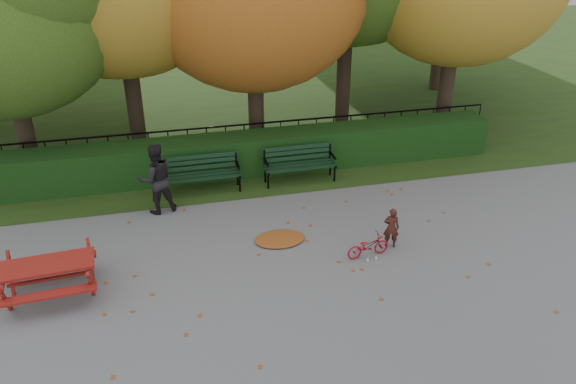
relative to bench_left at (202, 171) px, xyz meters
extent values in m
plane|color=slate|center=(1.30, -3.70, -0.52)|extent=(90.00, 90.00, 0.00)
plane|color=#1F3214|center=(1.30, 10.30, -0.51)|extent=(90.00, 90.00, 0.00)
cube|color=black|center=(1.30, 0.80, -0.02)|extent=(13.00, 0.90, 1.00)
cube|color=black|center=(1.30, 1.60, -0.44)|extent=(14.00, 0.04, 0.04)
cube|color=black|center=(1.30, 1.60, 0.48)|extent=(14.00, 0.04, 0.04)
cylinder|color=black|center=(-1.70, 1.60, -0.02)|extent=(0.03, 0.03, 1.00)
cylinder|color=black|center=(1.30, 1.60, -0.02)|extent=(0.03, 0.03, 1.00)
cylinder|color=black|center=(4.30, 1.60, -0.02)|extent=(0.03, 0.03, 1.00)
cylinder|color=black|center=(7.80, 1.60, -0.02)|extent=(0.03, 0.03, 1.00)
cylinder|color=black|center=(-4.20, 2.10, 0.79)|extent=(0.44, 0.44, 2.62)
cylinder|color=black|center=(-1.50, 3.30, 1.06)|extent=(0.44, 0.44, 3.15)
cylinder|color=black|center=(1.80, 2.50, 0.88)|extent=(0.44, 0.44, 2.80)
cylinder|color=black|center=(4.80, 3.80, 1.23)|extent=(0.44, 0.44, 3.50)
cylinder|color=black|center=(7.50, 2.30, 0.97)|extent=(0.44, 0.44, 2.97)
cylinder|color=black|center=(9.30, 6.30, 1.06)|extent=(0.44, 0.44, 3.15)
cube|color=black|center=(0.00, -0.28, -0.08)|extent=(1.80, 0.12, 0.04)
cube|color=black|center=(0.00, -0.10, -0.08)|extent=(1.80, 0.12, 0.04)
cube|color=black|center=(0.00, 0.08, -0.08)|extent=(1.80, 0.12, 0.04)
cube|color=black|center=(0.00, 0.17, 0.03)|extent=(1.80, 0.05, 0.10)
cube|color=black|center=(0.00, 0.17, 0.18)|extent=(1.80, 0.05, 0.10)
cube|color=black|center=(0.00, 0.17, 0.31)|extent=(1.80, 0.05, 0.10)
cube|color=black|center=(-0.85, -0.10, -0.10)|extent=(0.05, 0.55, 0.06)
cube|color=black|center=(-0.85, 0.17, 0.13)|extent=(0.05, 0.05, 0.41)
cylinder|color=black|center=(-0.85, -0.28, -0.30)|extent=(0.05, 0.05, 0.44)
cylinder|color=black|center=(-0.85, 0.08, -0.30)|extent=(0.05, 0.05, 0.44)
cube|color=black|center=(-0.85, -0.08, 0.10)|extent=(0.05, 0.45, 0.04)
cube|color=black|center=(0.85, -0.10, -0.10)|extent=(0.05, 0.55, 0.06)
cube|color=black|center=(0.85, 0.17, 0.13)|extent=(0.05, 0.05, 0.41)
cylinder|color=black|center=(0.85, -0.28, -0.30)|extent=(0.05, 0.05, 0.44)
cylinder|color=black|center=(0.85, 0.08, -0.30)|extent=(0.05, 0.05, 0.44)
cube|color=black|center=(0.85, -0.08, 0.10)|extent=(0.05, 0.45, 0.04)
cube|color=black|center=(2.40, -0.28, -0.08)|extent=(1.80, 0.12, 0.04)
cube|color=black|center=(2.40, -0.10, -0.08)|extent=(1.80, 0.12, 0.04)
cube|color=black|center=(2.40, 0.08, -0.08)|extent=(1.80, 0.12, 0.04)
cube|color=black|center=(2.40, 0.17, 0.03)|extent=(1.80, 0.05, 0.10)
cube|color=black|center=(2.40, 0.17, 0.18)|extent=(1.80, 0.05, 0.10)
cube|color=black|center=(2.40, 0.17, 0.31)|extent=(1.80, 0.05, 0.10)
cube|color=black|center=(1.55, -0.10, -0.10)|extent=(0.05, 0.55, 0.06)
cube|color=black|center=(1.55, 0.17, 0.13)|extent=(0.05, 0.05, 0.41)
cylinder|color=black|center=(1.55, -0.28, -0.30)|extent=(0.05, 0.05, 0.44)
cylinder|color=black|center=(1.55, 0.08, -0.30)|extent=(0.05, 0.05, 0.44)
cube|color=black|center=(1.55, -0.08, 0.10)|extent=(0.05, 0.45, 0.04)
cube|color=black|center=(3.25, -0.10, -0.10)|extent=(0.05, 0.55, 0.06)
cube|color=black|center=(3.25, 0.17, 0.13)|extent=(0.05, 0.05, 0.41)
cylinder|color=black|center=(3.25, -0.28, -0.30)|extent=(0.05, 0.05, 0.44)
cylinder|color=black|center=(3.25, 0.08, -0.30)|extent=(0.05, 0.05, 0.44)
cube|color=black|center=(3.25, -0.08, 0.10)|extent=(0.05, 0.45, 0.04)
cube|color=maroon|center=(-3.05, -3.47, 0.13)|extent=(1.63, 0.77, 0.05)
cube|color=maroon|center=(-3.02, -4.00, -0.13)|extent=(1.59, 0.33, 0.04)
cube|color=maroon|center=(-3.09, -2.94, -0.13)|extent=(1.59, 0.33, 0.04)
cube|color=maroon|center=(-3.71, -3.91, -0.17)|extent=(0.09, 0.46, 0.77)
cube|color=maroon|center=(-3.77, -3.12, -0.17)|extent=(0.09, 0.46, 0.77)
cube|color=maroon|center=(-3.74, -3.52, 0.06)|extent=(0.14, 1.19, 0.05)
cube|color=maroon|center=(-2.34, -3.82, -0.17)|extent=(0.09, 0.46, 0.77)
cube|color=maroon|center=(-2.40, -3.03, -0.17)|extent=(0.09, 0.46, 0.77)
cube|color=maroon|center=(-2.37, -3.42, 0.06)|extent=(0.14, 1.19, 0.05)
cube|color=maroon|center=(-3.05, -3.47, -0.17)|extent=(1.41, 0.15, 0.05)
ellipsoid|color=maroon|center=(1.30, -2.65, -0.48)|extent=(1.24, 1.05, 0.07)
imported|color=#3A1812|center=(3.44, -3.39, -0.08)|extent=(0.37, 0.31, 0.87)
imported|color=black|center=(-1.09, -0.80, 0.30)|extent=(0.92, 0.79, 1.63)
imported|color=maroon|center=(2.87, -3.63, -0.29)|extent=(0.93, 0.42, 0.47)
camera|label=1|loc=(-0.85, -12.31, 5.79)|focal=35.00mm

